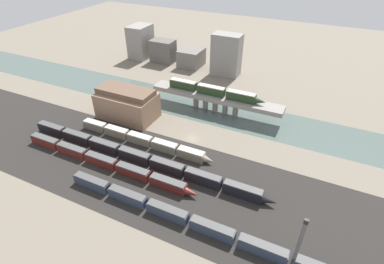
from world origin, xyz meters
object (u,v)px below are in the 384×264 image
train_on_bridge (214,91)px  signal_tower (299,245)px  train_yard_near (218,231)px  train_yard_mid (105,162)px  train_yard_far (138,157)px  warehouse_building (127,104)px  train_yard_outer (143,140)px

train_on_bridge → signal_tower: signal_tower is taller
train_yard_near → signal_tower: size_ratio=5.82×
train_yard_near → train_yard_mid: (-45.21, 9.76, 0.04)m
train_on_bridge → train_yard_far: (-10.30, -44.53, -7.71)m
warehouse_building → signal_tower: (76.84, -40.60, 2.11)m
train_yard_mid → train_yard_far: (8.86, 6.85, 0.21)m
signal_tower → train_on_bridge: bearing=126.6°
train_on_bridge → warehouse_building: 37.73m
train_yard_mid → warehouse_building: bearing=111.6°
train_on_bridge → train_yard_mid: bearing=-110.5°
train_yard_mid → train_yard_outer: size_ratio=1.22×
train_on_bridge → train_yard_near: size_ratio=0.44×
train_yard_near → train_yard_outer: size_ratio=1.74×
train_yard_outer → warehouse_building: size_ratio=2.32×
train_yard_mid → train_on_bridge: bearing=69.5°
train_on_bridge → train_yard_near: 66.93m
train_yard_mid → signal_tower: bearing=-8.8°
train_yard_near → signal_tower: signal_tower is taller
train_yard_far → signal_tower: size_ratio=5.62×
train_yard_near → train_yard_outer: 48.46m
warehouse_building → signal_tower: 86.93m
train_yard_far → warehouse_building: 31.95m
train_yard_mid → train_yard_outer: train_yard_mid is taller
train_yard_mid → warehouse_building: 33.18m
train_yard_mid → train_yard_far: 11.20m
train_yard_near → train_yard_far: train_yard_far is taller
warehouse_building → signal_tower: bearing=-27.9°
signal_tower → train_yard_near: bearing=179.1°
train_yard_outer → train_yard_mid: bearing=-105.3°
train_yard_mid → warehouse_building: size_ratio=2.83×
train_yard_far → warehouse_building: (-20.97, 23.70, 4.35)m
train_on_bridge → train_yard_far: size_ratio=0.46×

